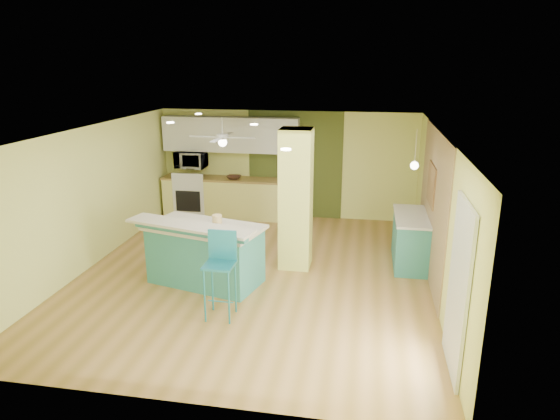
% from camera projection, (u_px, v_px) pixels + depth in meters
% --- Properties ---
extents(floor, '(6.00, 7.00, 0.01)m').
position_uv_depth(floor, '(255.00, 274.00, 8.77)').
color(floor, olive).
rests_on(floor, ground).
extents(ceiling, '(6.00, 7.00, 0.01)m').
position_uv_depth(ceiling, '(252.00, 131.00, 8.04)').
color(ceiling, white).
rests_on(ceiling, wall_back).
extents(wall_back, '(6.00, 0.01, 2.50)m').
position_uv_depth(wall_back, '(287.00, 165.00, 11.71)').
color(wall_back, '#DFE47A').
rests_on(wall_back, floor).
extents(wall_front, '(6.00, 0.01, 2.50)m').
position_uv_depth(wall_front, '(177.00, 300.00, 5.10)').
color(wall_front, '#DFE47A').
rests_on(wall_front, floor).
extents(wall_left, '(0.01, 7.00, 2.50)m').
position_uv_depth(wall_left, '(90.00, 197.00, 8.91)').
color(wall_left, '#DFE47A').
rests_on(wall_left, floor).
extents(wall_right, '(0.01, 7.00, 2.50)m').
position_uv_depth(wall_right, '(438.00, 215.00, 7.90)').
color(wall_right, '#DFE47A').
rests_on(wall_right, floor).
extents(wood_panel, '(0.02, 3.40, 2.50)m').
position_uv_depth(wood_panel, '(433.00, 204.00, 8.47)').
color(wood_panel, '#876C4D').
rests_on(wood_panel, floor).
extents(olive_accent, '(2.20, 0.02, 2.50)m').
position_uv_depth(olive_accent, '(295.00, 165.00, 11.66)').
color(olive_accent, '#485321').
rests_on(olive_accent, floor).
extents(interior_door, '(0.82, 0.05, 2.00)m').
position_uv_depth(interior_door, '(295.00, 176.00, 11.71)').
color(interior_door, white).
rests_on(interior_door, floor).
extents(french_door, '(0.04, 1.08, 2.10)m').
position_uv_depth(french_door, '(458.00, 289.00, 5.80)').
color(french_door, silver).
rests_on(french_door, floor).
extents(column, '(0.55, 0.55, 2.50)m').
position_uv_depth(column, '(296.00, 200.00, 8.77)').
color(column, '#D6DF67').
rests_on(column, floor).
extents(kitchen_run, '(3.25, 0.63, 0.94)m').
position_uv_depth(kitchen_run, '(231.00, 197.00, 11.86)').
color(kitchen_run, '#E4DF77').
rests_on(kitchen_run, floor).
extents(stove, '(0.76, 0.66, 1.08)m').
position_uv_depth(stove, '(193.00, 196.00, 12.02)').
color(stove, silver).
rests_on(stove, floor).
extents(upper_cabinets, '(3.20, 0.34, 0.80)m').
position_uv_depth(upper_cabinets, '(230.00, 135.00, 11.55)').
color(upper_cabinets, silver).
rests_on(upper_cabinets, wall_back).
extents(microwave, '(0.70, 0.48, 0.39)m').
position_uv_depth(microwave, '(191.00, 160.00, 11.77)').
color(microwave, silver).
rests_on(microwave, wall_back).
extents(ceiling_fan, '(1.41, 1.41, 0.61)m').
position_uv_depth(ceiling_fan, '(222.00, 138.00, 10.24)').
color(ceiling_fan, silver).
rests_on(ceiling_fan, ceiling).
extents(pendant_lamp, '(0.14, 0.14, 0.69)m').
position_uv_depth(pendant_lamp, '(414.00, 165.00, 8.49)').
color(pendant_lamp, silver).
rests_on(pendant_lamp, ceiling).
extents(wall_decor, '(0.03, 0.90, 0.70)m').
position_uv_depth(wall_decor, '(431.00, 184.00, 8.58)').
color(wall_decor, brown).
rests_on(wall_decor, wood_panel).
extents(peninsula, '(2.24, 1.60, 1.15)m').
position_uv_depth(peninsula, '(205.00, 253.00, 8.28)').
color(peninsula, teal).
rests_on(peninsula, floor).
extents(bar_stool, '(0.42, 0.42, 1.28)m').
position_uv_depth(bar_stool, '(221.00, 260.00, 7.13)').
color(bar_stool, teal).
rests_on(bar_stool, floor).
extents(side_counter, '(0.61, 1.44, 0.93)m').
position_uv_depth(side_counter, '(410.00, 240.00, 9.09)').
color(side_counter, teal).
rests_on(side_counter, floor).
extents(fruit_bowl, '(0.38, 0.38, 0.08)m').
position_uv_depth(fruit_bowl, '(234.00, 178.00, 11.60)').
color(fruit_bowl, '#382117').
rests_on(fruit_bowl, kitchen_run).
extents(canister, '(0.16, 0.16, 0.15)m').
position_uv_depth(canister, '(217.00, 219.00, 8.27)').
color(canister, gold).
rests_on(canister, peninsula).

